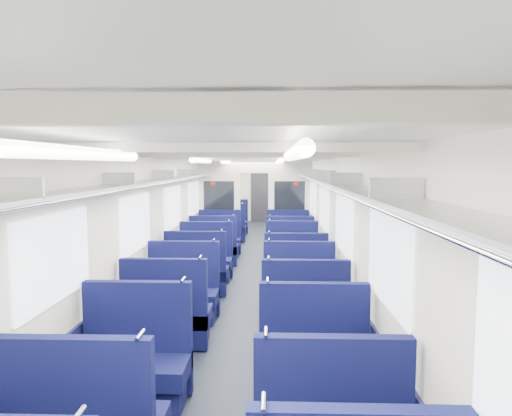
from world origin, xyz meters
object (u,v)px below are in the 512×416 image
object	(u,v)px
seat_7	(315,368)
seat_14	(205,262)
seat_6	(135,366)
seat_22	(231,224)
seat_10	(182,296)
seat_11	(299,296)
end_door	(261,196)
bulkhead	(254,204)
seat_12	(197,274)
seat_19	(288,242)
seat_8	(167,318)
seat_15	(292,261)
seat_20	(228,229)
seat_13	(295,277)
seat_21	(285,230)
seat_16	(214,249)
seat_18	(219,242)
seat_9	(304,320)
seat_23	(284,225)
seat_17	(290,250)

from	to	relation	value
seat_7	seat_14	distance (m)	4.84
seat_6	seat_22	distance (m)	10.27
seat_10	seat_11	size ratio (longest dim) A/B	1.00
end_door	bulkhead	world-z (taller)	bulkhead
seat_12	seat_19	bearing A→B (deg)	63.93
seat_8	seat_15	size ratio (longest dim) A/B	1.00
seat_11	seat_22	bearing A→B (deg)	101.80
seat_10	seat_11	bearing A→B (deg)	1.20
seat_6	seat_20	distance (m)	8.99
seat_15	seat_13	bearing A→B (deg)	-90.00
seat_20	seat_21	world-z (taller)	same
seat_15	seat_11	bearing A→B (deg)	-90.00
seat_16	seat_22	bearing A→B (deg)	90.00
seat_16	seat_18	distance (m)	1.04
seat_14	seat_21	distance (m)	4.66
seat_9	seat_14	world-z (taller)	same
seat_16	seat_19	xyz separation A→B (m)	(1.66, 1.10, 0.00)
seat_10	seat_18	bearing A→B (deg)	90.00
seat_6	seat_14	distance (m)	4.55
seat_6	seat_7	size ratio (longest dim) A/B	1.00
seat_6	seat_7	world-z (taller)	same
seat_11	seat_23	size ratio (longest dim) A/B	1.00
seat_11	seat_21	distance (m)	6.59
seat_6	seat_19	distance (m)	7.14
seat_6	seat_18	xyz separation A→B (m)	(0.00, 6.88, 0.00)
seat_21	bulkhead	bearing A→B (deg)	-117.43
bulkhead	seat_9	world-z (taller)	bulkhead
seat_8	seat_13	xyz separation A→B (m)	(1.66, 2.07, 0.00)
seat_16	seat_17	world-z (taller)	same
seat_7	seat_9	size ratio (longest dim) A/B	1.00
seat_20	seat_14	bearing A→B (deg)	-90.00
seat_8	seat_15	distance (m)	3.78
seat_15	seat_20	bearing A→B (deg)	111.27
seat_19	seat_20	world-z (taller)	same
seat_8	seat_18	size ratio (longest dim) A/B	1.00
seat_15	seat_23	distance (m)	5.33
seat_7	seat_22	distance (m)	10.40
seat_8	seat_21	size ratio (longest dim) A/B	1.00
seat_8	seat_18	distance (m)	5.56
seat_12	seat_17	world-z (taller)	same
seat_10	seat_22	xyz separation A→B (m)	(0.00, 7.98, 0.00)
bulkhead	seat_10	size ratio (longest dim) A/B	2.45
seat_8	seat_19	distance (m)	5.86
seat_6	seat_15	size ratio (longest dim) A/B	1.00
end_door	seat_22	distance (m)	3.72
bulkhead	seat_12	bearing A→B (deg)	-102.45
seat_12	seat_19	xyz separation A→B (m)	(1.66, 3.39, 0.00)
seat_7	seat_19	bearing A→B (deg)	90.00
seat_11	seat_15	xyz separation A→B (m)	(0.00, 2.41, 0.00)
seat_7	seat_20	xyz separation A→B (m)	(-1.66, 8.98, 0.00)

